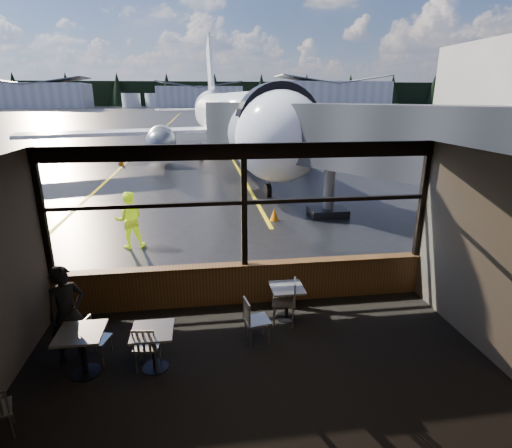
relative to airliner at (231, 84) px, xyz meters
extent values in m
plane|color=black|center=(-1.45, 98.74, -5.25)|extent=(520.00, 520.00, 0.00)
cube|color=black|center=(-1.45, -24.26, -5.24)|extent=(8.00, 6.00, 0.01)
cube|color=#38332D|center=(-1.45, -24.26, -1.75)|extent=(8.00, 6.00, 0.04)
cube|color=#4A2E16|center=(-1.45, -21.26, -4.80)|extent=(8.00, 0.28, 0.90)
cube|color=black|center=(-1.45, -21.26, -1.90)|extent=(8.00, 0.18, 0.30)
cube|color=black|center=(-5.40, -21.26, -3.05)|extent=(0.12, 0.12, 2.60)
cube|color=black|center=(-1.45, -21.26, -3.05)|extent=(0.12, 0.12, 2.60)
cube|color=black|center=(2.50, -21.26, -3.05)|extent=(0.12, 0.12, 2.60)
cube|color=black|center=(-1.45, -21.26, -2.95)|extent=(8.00, 0.10, 0.08)
imported|color=black|center=(-4.67, -22.80, -4.39)|extent=(0.74, 0.72, 1.72)
imported|color=#BFF219|center=(-4.51, -17.33, -4.39)|extent=(0.94, 0.79, 1.72)
cone|color=orange|center=(0.32, -15.25, -5.03)|extent=(0.33, 0.33, 0.45)
cone|color=#F86607|center=(-7.65, -1.27, -5.00)|extent=(0.37, 0.37, 0.52)
cylinder|color=silver|center=(-31.45, 160.74, -2.25)|extent=(8.00, 8.00, 6.00)
cylinder|color=silver|center=(-21.45, 160.74, -2.25)|extent=(8.00, 8.00, 6.00)
cylinder|color=silver|center=(-11.45, 160.74, -2.25)|extent=(8.00, 8.00, 6.00)
cube|color=black|center=(-1.45, 188.74, 0.75)|extent=(360.00, 3.00, 12.00)
camera|label=1|loc=(-2.30, -29.20, -0.88)|focal=28.00mm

